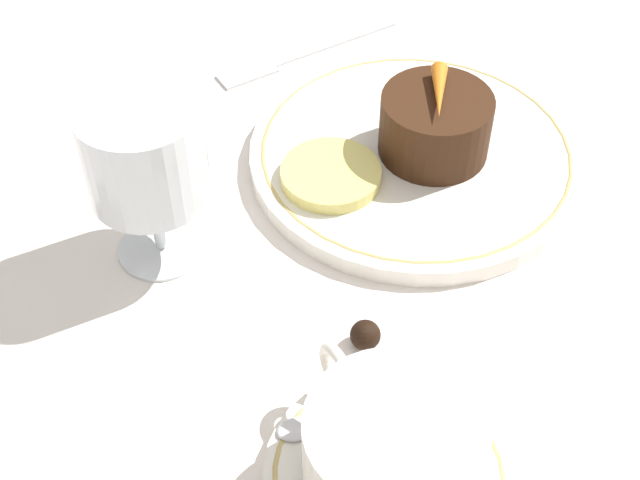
# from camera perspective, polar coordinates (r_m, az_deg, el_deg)

# --- Properties ---
(ground_plane) EXTENTS (3.00, 3.00, 0.00)m
(ground_plane) POSITION_cam_1_polar(r_m,az_deg,el_deg) (0.66, 4.93, 3.65)
(ground_plane) COLOR white
(dinner_plate) EXTENTS (0.25, 0.25, 0.01)m
(dinner_plate) POSITION_cam_1_polar(r_m,az_deg,el_deg) (0.68, 6.08, 5.43)
(dinner_plate) COLOR white
(dinner_plate) RESTS_ON ground_plane
(saucer) EXTENTS (0.14, 0.14, 0.01)m
(saucer) POSITION_cam_1_polar(r_m,az_deg,el_deg) (0.51, 4.39, -14.89)
(saucer) COLOR white
(saucer) RESTS_ON ground_plane
(coffee_cup) EXTENTS (0.12, 0.10, 0.05)m
(coffee_cup) POSITION_cam_1_polar(r_m,az_deg,el_deg) (0.48, 4.66, -13.24)
(coffee_cup) COLOR white
(coffee_cup) RESTS_ON saucer
(spoon) EXTENTS (0.04, 0.12, 0.00)m
(spoon) POSITION_cam_1_polar(r_m,az_deg,el_deg) (0.52, 2.14, -11.04)
(spoon) COLOR silver
(spoon) RESTS_ON saucer
(wine_glass) EXTENTS (0.08, 0.08, 0.12)m
(wine_glass) POSITION_cam_1_polar(r_m,az_deg,el_deg) (0.57, -11.11, 5.03)
(wine_glass) COLOR silver
(wine_glass) RESTS_ON ground_plane
(fork) EXTENTS (0.02, 0.17, 0.01)m
(fork) POSITION_cam_1_polar(r_m,az_deg,el_deg) (0.78, -1.96, 11.59)
(fork) COLOR silver
(fork) RESTS_ON ground_plane
(dessert_cake) EXTENTS (0.08, 0.08, 0.05)m
(dessert_cake) POSITION_cam_1_polar(r_m,az_deg,el_deg) (0.66, 7.38, 7.30)
(dessert_cake) COLOR #381E0F
(dessert_cake) RESTS_ON dinner_plate
(carrot_garnish) EXTENTS (0.05, 0.04, 0.01)m
(carrot_garnish) POSITION_cam_1_polar(r_m,az_deg,el_deg) (0.64, 7.64, 9.37)
(carrot_garnish) COLOR orange
(carrot_garnish) RESTS_ON dessert_cake
(pineapple_slice) EXTENTS (0.07, 0.07, 0.01)m
(pineapple_slice) POSITION_cam_1_polar(r_m,az_deg,el_deg) (0.64, 0.70, 4.19)
(pineapple_slice) COLOR #EFE075
(pineapple_slice) RESTS_ON dinner_plate
(chocolate_truffle) EXTENTS (0.02, 0.02, 0.02)m
(chocolate_truffle) POSITION_cam_1_polar(r_m,az_deg,el_deg) (0.55, 2.92, -6.09)
(chocolate_truffle) COLOR black
(chocolate_truffle) RESTS_ON ground_plane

